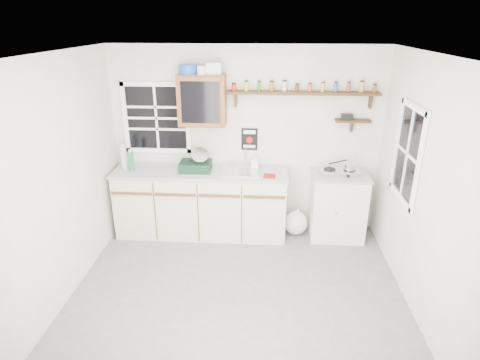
% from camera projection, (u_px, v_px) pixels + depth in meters
% --- Properties ---
extents(room, '(3.64, 3.24, 2.54)m').
position_uv_depth(room, '(237.00, 187.00, 3.94)').
color(room, '#59595C').
rests_on(room, ground).
extents(main_cabinet, '(2.31, 0.63, 0.92)m').
position_uv_depth(main_cabinet, '(202.00, 202.00, 5.47)').
color(main_cabinet, beige).
rests_on(main_cabinet, floor).
extents(right_cabinet, '(0.73, 0.57, 0.91)m').
position_uv_depth(right_cabinet, '(337.00, 205.00, 5.39)').
color(right_cabinet, silver).
rests_on(right_cabinet, floor).
extents(sink, '(0.52, 0.44, 0.29)m').
position_uv_depth(sink, '(241.00, 171.00, 5.27)').
color(sink, silver).
rests_on(sink, main_cabinet).
extents(upper_cabinet, '(0.60, 0.32, 0.65)m').
position_uv_depth(upper_cabinet, '(202.00, 100.00, 5.09)').
color(upper_cabinet, brown).
rests_on(upper_cabinet, wall_back).
extents(upper_cabinet_clutter, '(0.54, 0.24, 0.14)m').
position_uv_depth(upper_cabinet_clutter, '(198.00, 69.00, 4.95)').
color(upper_cabinet_clutter, '#1A46AC').
rests_on(upper_cabinet_clutter, upper_cabinet).
extents(spice_shelf, '(1.91, 0.18, 0.35)m').
position_uv_depth(spice_shelf, '(303.00, 92.00, 5.04)').
color(spice_shelf, black).
rests_on(spice_shelf, wall_back).
extents(secondary_shelf, '(0.45, 0.16, 0.24)m').
position_uv_depth(secondary_shelf, '(351.00, 120.00, 5.15)').
color(secondary_shelf, black).
rests_on(secondary_shelf, wall_back).
extents(warning_sign, '(0.22, 0.02, 0.30)m').
position_uv_depth(warning_sign, '(249.00, 139.00, 5.39)').
color(warning_sign, black).
rests_on(warning_sign, wall_back).
extents(window_back, '(0.93, 0.03, 0.98)m').
position_uv_depth(window_back, '(156.00, 118.00, 5.37)').
color(window_back, black).
rests_on(window_back, wall_back).
extents(window_right, '(0.03, 0.78, 1.08)m').
position_uv_depth(window_right, '(408.00, 154.00, 4.27)').
color(window_right, black).
rests_on(window_right, wall_back).
extents(water_bottles, '(0.18, 0.11, 0.34)m').
position_uv_depth(water_bottles, '(127.00, 159.00, 5.29)').
color(water_bottles, '#AEC1CC').
rests_on(water_bottles, main_cabinet).
extents(dish_rack, '(0.42, 0.32, 0.31)m').
position_uv_depth(dish_rack, '(197.00, 163.00, 5.27)').
color(dish_rack, black).
rests_on(dish_rack, main_cabinet).
extents(soap_bottle, '(0.11, 0.11, 0.21)m').
position_uv_depth(soap_bottle, '(255.00, 161.00, 5.33)').
color(soap_bottle, silver).
rests_on(soap_bottle, main_cabinet).
extents(rag, '(0.16, 0.14, 0.02)m').
position_uv_depth(rag, '(270.00, 176.00, 5.08)').
color(rag, maroon).
rests_on(rag, main_cabinet).
extents(hotplate, '(0.54, 0.33, 0.07)m').
position_uv_depth(hotplate, '(339.00, 172.00, 5.19)').
color(hotplate, silver).
rests_on(hotplate, right_cabinet).
extents(saucepan, '(0.32, 0.26, 0.15)m').
position_uv_depth(saucepan, '(349.00, 166.00, 5.15)').
color(saucepan, silver).
rests_on(saucepan, hotplate).
extents(trash_bag, '(0.37, 0.33, 0.42)m').
position_uv_depth(trash_bag, '(296.00, 223.00, 5.51)').
color(trash_bag, silver).
rests_on(trash_bag, floor).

